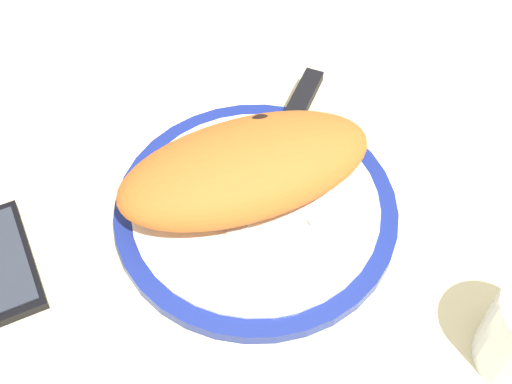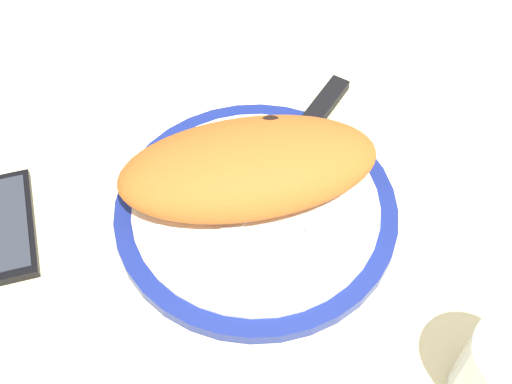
# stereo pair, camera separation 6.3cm
# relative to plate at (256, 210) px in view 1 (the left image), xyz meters

# --- Properties ---
(ground_plane) EXTENTS (1.50, 1.50, 0.03)m
(ground_plane) POSITION_rel_plate_xyz_m (0.00, 0.00, -0.02)
(ground_plane) COLOR beige
(plate) EXTENTS (0.27, 0.27, 0.02)m
(plate) POSITION_rel_plate_xyz_m (0.00, 0.00, 0.00)
(plate) COLOR navy
(plate) RESTS_ON ground_plane
(calzone) EXTENTS (0.26, 0.15, 0.07)m
(calzone) POSITION_rel_plate_xyz_m (-0.00, 0.02, 0.04)
(calzone) COLOR #C16023
(calzone) RESTS_ON plate
(fork) EXTENTS (0.17, 0.02, 0.00)m
(fork) POSITION_rel_plate_xyz_m (0.00, -0.05, 0.01)
(fork) COLOR silver
(fork) RESTS_ON plate
(knife) EXTENTS (0.19, 0.16, 0.01)m
(knife) POSITION_rel_plate_xyz_m (0.08, 0.07, 0.01)
(knife) COLOR silver
(knife) RESTS_ON plate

